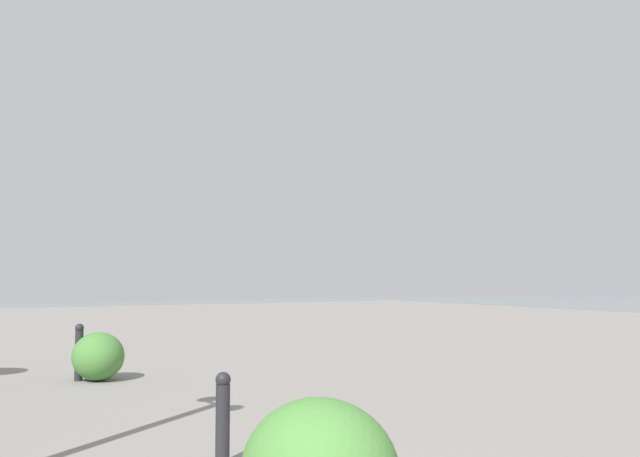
% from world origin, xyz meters
% --- Properties ---
extents(bollard_near, '(0.13, 0.13, 0.77)m').
position_xyz_m(bollard_near, '(4.00, -1.08, 0.40)').
color(bollard_near, '#232328').
rests_on(bollard_near, ground).
extents(bollard_mid, '(0.13, 0.13, 0.86)m').
position_xyz_m(bollard_mid, '(9.45, -0.95, 0.45)').
color(bollard_mid, '#232328').
rests_on(bollard_mid, ground).
extents(shrub_round, '(0.86, 0.77, 0.73)m').
position_xyz_m(shrub_round, '(9.31, -1.20, 0.36)').
color(shrub_round, '#477F38').
rests_on(shrub_round, ground).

